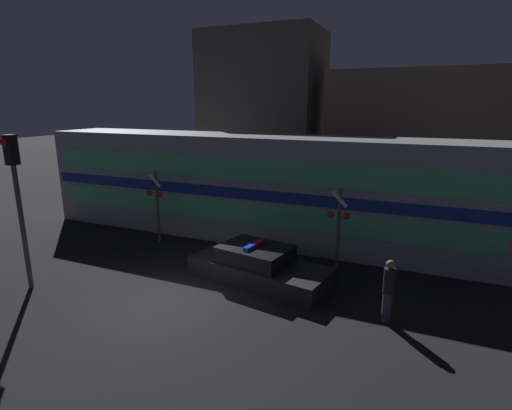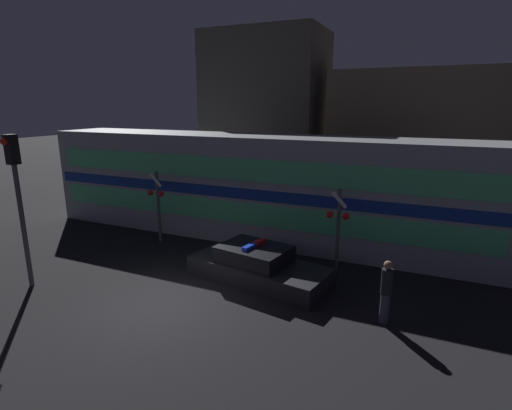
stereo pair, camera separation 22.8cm
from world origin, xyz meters
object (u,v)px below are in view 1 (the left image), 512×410
at_px(police_car, 259,267).
at_px(train, 253,187).
at_px(crossing_signal_near, 338,224).
at_px(traffic_light_corner, 16,189).
at_px(pedestrian, 388,291).

bearing_deg(police_car, train, 125.90).
distance_m(crossing_signal_near, traffic_light_corner, 10.34).
bearing_deg(train, pedestrian, -40.02).
distance_m(train, traffic_light_corner, 8.98).
height_order(police_car, crossing_signal_near, crossing_signal_near).
bearing_deg(crossing_signal_near, police_car, -142.10).
xyz_separation_m(train, traffic_light_corner, (-4.47, -7.72, 1.03)).
height_order(pedestrian, crossing_signal_near, crossing_signal_near).
xyz_separation_m(train, police_car, (2.10, -4.27, -1.76)).
bearing_deg(traffic_light_corner, crossing_signal_near, 30.52).
relative_size(crossing_signal_near, traffic_light_corner, 0.61).
xyz_separation_m(police_car, crossing_signal_near, (2.25, 1.75, 1.28)).
distance_m(pedestrian, traffic_light_corner, 11.31).
relative_size(pedestrian, traffic_light_corner, 0.36).
bearing_deg(pedestrian, police_car, 166.15).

